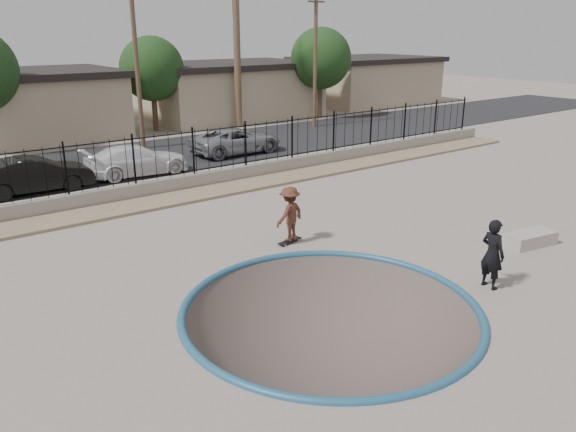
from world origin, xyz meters
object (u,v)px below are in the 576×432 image
Objects in this scene: concrete_ledge at (530,239)px; car_d at (236,140)px; car_b at (35,175)px; videographer at (492,254)px; skater at (290,217)px; car_c at (137,160)px; skateboard at (290,241)px.

car_d reaches higher than concrete_ledge.
concrete_ledge is at bearing -141.98° from car_b.
videographer is 3.70m from concrete_ledge.
car_c is at bearing -101.42° from skater.
car_b is (-4.70, 10.40, 0.68)m from skateboard.
car_b is 10.32m from car_d.
skateboard is 0.58× the size of concrete_ledge.
videographer reaches higher than skateboard.
skateboard is 11.43m from car_b.
concrete_ledge is at bearing 127.94° from skater.
car_c is (-0.40, 10.65, 0.64)m from skateboard.
videographer is at bearing -164.46° from concrete_ledge.
concrete_ledge is (5.66, -4.50, 0.14)m from skateboard.
car_c is at bearing 100.39° from car_d.
videographer is (2.16, -5.47, 0.06)m from skater.
car_d reaches higher than car_c.
skateboard is 0.51× the size of videographer.
skater is 0.39× the size of car_b.
car_d is (5.51, 11.88, 0.64)m from skateboard.
skateboard is 0.21× the size of car_b.
car_b reaches higher than concrete_ledge.
concrete_ledge is 18.16m from car_b.
skater is 10.66m from car_c.
skateboard is at bearing -152.47° from car_b.
videographer is 16.33m from car_c.
concrete_ledge is at bearing -156.29° from car_c.
videographer reaches higher than car_c.
videographer is 0.42× the size of car_b.
car_d is (5.92, 1.23, 0.01)m from car_c.
car_c is at bearing -83.46° from car_b.
car_c is (-2.57, 16.12, -0.20)m from videographer.
car_d is at bearing -78.56° from car_b.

